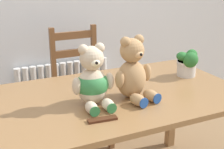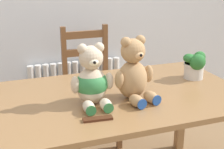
# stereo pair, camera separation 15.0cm
# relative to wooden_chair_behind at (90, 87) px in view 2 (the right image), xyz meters

# --- Properties ---
(radiator) EXTENTS (0.88, 0.10, 0.61)m
(radiator) POSITION_rel_wooden_chair_behind_xyz_m (-0.04, 0.36, -0.21)
(radiator) COLOR silver
(radiator) RESTS_ON ground_plane
(dining_table) EXTENTS (1.48, 0.88, 0.74)m
(dining_table) POSITION_rel_wooden_chair_behind_xyz_m (-0.05, -0.79, 0.16)
(dining_table) COLOR olive
(dining_table) RESTS_ON ground_plane
(wooden_chair_behind) EXTENTS (0.40, 0.40, 0.98)m
(wooden_chair_behind) POSITION_rel_wooden_chair_behind_xyz_m (0.00, 0.00, 0.00)
(wooden_chair_behind) COLOR brown
(wooden_chair_behind) RESTS_ON ground_plane
(teddy_bear_left) EXTENTS (0.23, 0.24, 0.33)m
(teddy_bear_left) POSITION_rel_wooden_chair_behind_xyz_m (-0.22, -0.87, 0.39)
(teddy_bear_left) COLOR beige
(teddy_bear_left) RESTS_ON dining_table
(teddy_bear_right) EXTENTS (0.25, 0.27, 0.35)m
(teddy_bear_right) POSITION_rel_wooden_chair_behind_xyz_m (0.01, -0.87, 0.41)
(teddy_bear_right) COLOR tan
(teddy_bear_right) RESTS_ON dining_table
(potted_plant) EXTENTS (0.17, 0.15, 0.18)m
(potted_plant) POSITION_rel_wooden_chair_behind_xyz_m (0.52, -0.71, 0.35)
(potted_plant) COLOR beige
(potted_plant) RESTS_ON dining_table
(chocolate_bar) EXTENTS (0.15, 0.05, 0.01)m
(chocolate_bar) POSITION_rel_wooden_chair_behind_xyz_m (-0.25, -1.06, 0.26)
(chocolate_bar) COLOR #472314
(chocolate_bar) RESTS_ON dining_table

